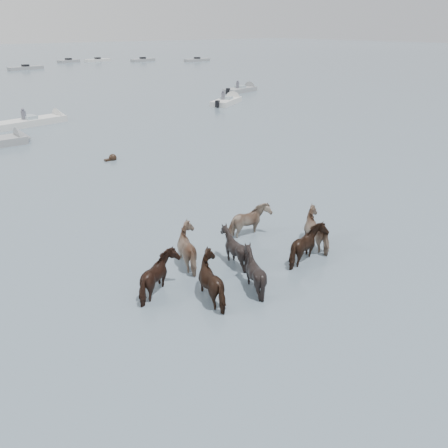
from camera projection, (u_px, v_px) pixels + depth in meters
ground at (256, 282)px, 12.91m from camera, size 400.00×400.00×0.00m
pony_herd at (245, 253)px, 13.60m from camera, size 7.50×3.85×1.46m
swimming_pony at (112, 158)px, 24.62m from camera, size 0.72×0.44×0.44m
motorboat_c at (40, 121)px, 33.77m from camera, size 5.98×2.49×1.92m
motorboat_d at (229, 101)px, 42.77m from camera, size 5.04×3.78×1.92m
motorboat_e at (244, 89)px, 50.35m from camera, size 5.23×2.64×1.92m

